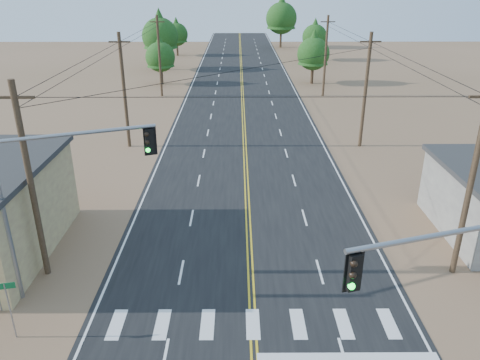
{
  "coord_description": "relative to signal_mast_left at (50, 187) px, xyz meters",
  "views": [
    {
      "loc": [
        -0.66,
        -8.4,
        13.97
      ],
      "look_at": [
        -0.52,
        15.98,
        3.5
      ],
      "focal_mm": 35.0,
      "sensor_mm": 36.0,
      "label": 1
    }
  ],
  "objects": [
    {
      "name": "utility_pole_right_far",
      "position": [
        19.57,
        41.29,
        -0.33
      ],
      "size": [
        1.8,
        0.3,
        10.0
      ],
      "color": "#4C3826",
      "rests_on": "ground"
    },
    {
      "name": "tree_left_mid",
      "position": [
        -4.27,
        60.7,
        0.6
      ],
      "size": [
        5.93,
        5.93,
        9.88
      ],
      "color": "#3F2D1E",
      "rests_on": "ground"
    },
    {
      "name": "utility_pole_left_far",
      "position": [
        -1.43,
        41.29,
        -0.33
      ],
      "size": [
        1.8,
        0.3,
        10.0
      ],
      "color": "#4C3826",
      "rests_on": "ground"
    },
    {
      "name": "utility_pole_left_mid",
      "position": [
        -1.43,
        21.29,
        -0.33
      ],
      "size": [
        1.8,
        0.3,
        10.0
      ],
      "color": "#4C3826",
      "rests_on": "ground"
    },
    {
      "name": "utility_pole_right_near",
      "position": [
        19.57,
        1.29,
        -0.33
      ],
      "size": [
        1.8,
        0.3,
        10.0
      ],
      "color": "#4C3826",
      "rests_on": "ground"
    },
    {
      "name": "road",
      "position": [
        9.07,
        19.29,
        -5.44
      ],
      "size": [
        15.0,
        200.0,
        0.02
      ],
      "primitive_type": "cube",
      "color": "black",
      "rests_on": "ground"
    },
    {
      "name": "tree_left_far",
      "position": [
        -3.54,
        76.7,
        -0.94
      ],
      "size": [
        4.42,
        4.42,
        7.36
      ],
      "color": "#3F2D1E",
      "rests_on": "ground"
    },
    {
      "name": "signal_mast_right",
      "position": [
        15.37,
        -7.24,
        -0.35
      ],
      "size": [
        5.96,
        2.1,
        7.54
      ],
      "rotation": [
        0.0,
        0.0,
        0.3
      ],
      "color": "gray",
      "rests_on": "ground"
    },
    {
      "name": "tree_right_mid",
      "position": [
        22.72,
        70.63,
        -0.77
      ],
      "size": [
        4.58,
        4.58,
        7.64
      ],
      "color": "#3F2D1E",
      "rests_on": "ground"
    },
    {
      "name": "tree_right_far",
      "position": [
        18.07,
        88.67,
        1.44
      ],
      "size": [
        6.75,
        6.75,
        11.26
      ],
      "color": "#3F2D1E",
      "rests_on": "ground"
    },
    {
      "name": "utility_pole_left_near",
      "position": [
        -1.43,
        1.29,
        -0.33
      ],
      "size": [
        1.8,
        0.3,
        10.0
      ],
      "color": "#4C3826",
      "rests_on": "ground"
    },
    {
      "name": "utility_pole_right_mid",
      "position": [
        19.57,
        21.29,
        -0.33
      ],
      "size": [
        1.8,
        0.3,
        10.0
      ],
      "color": "#4C3826",
      "rests_on": "ground"
    },
    {
      "name": "tree_left_near",
      "position": [
        -2.56,
        48.9,
        -1.17
      ],
      "size": [
        4.2,
        4.2,
        6.99
      ],
      "color": "#3F2D1E",
      "rests_on": "ground"
    },
    {
      "name": "tree_right_near",
      "position": [
        19.27,
        49.21,
        -0.75
      ],
      "size": [
        4.61,
        4.61,
        7.68
      ],
      "color": "#3F2D1E",
      "rests_on": "ground"
    },
    {
      "name": "street_sign",
      "position": [
        -1.01,
        -3.45,
        -3.61
      ],
      "size": [
        0.81,
        0.2,
        2.75
      ],
      "rotation": [
        0.0,
        0.0,
        0.21
      ],
      "color": "gray",
      "rests_on": "ground"
    },
    {
      "name": "signal_mast_left",
      "position": [
        0.0,
        0.0,
        0.0
      ],
      "size": [
        6.71,
        2.67,
        8.0
      ],
      "rotation": [
        0.0,
        0.0,
        0.36
      ],
      "color": "gray",
      "rests_on": "ground"
    }
  ]
}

